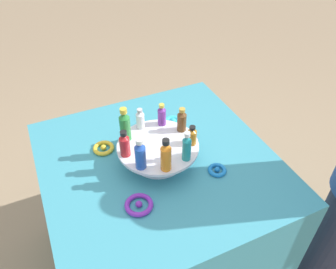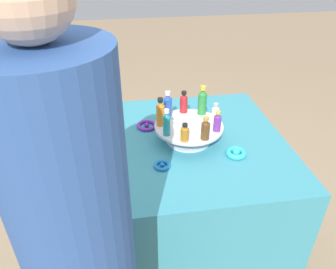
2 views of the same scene
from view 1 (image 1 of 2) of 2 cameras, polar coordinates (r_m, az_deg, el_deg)
name	(u,v)px [view 1 (image 1 of 2)]	position (r m, az deg, el deg)	size (l,w,h in m)	color
ground_plane	(161,257)	(2.00, -1.24, -20.48)	(12.00, 12.00, 0.00)	#997F60
party_table	(160,216)	(1.67, -1.43, -13.96)	(0.95, 0.95, 0.77)	teal
display_stand	(158,150)	(1.34, -1.74, -2.80)	(0.33, 0.33, 0.09)	silver
bottle_amber	(192,136)	(1.30, 4.20, -0.21)	(0.04, 0.04, 0.09)	#AD6B19
bottle_brown	(182,120)	(1.36, 2.42, 2.48)	(0.04, 0.04, 0.11)	brown
bottle_purple	(162,115)	(1.39, -1.09, 3.40)	(0.04, 0.04, 0.10)	#702D93
bottle_clear	(140,119)	(1.38, -4.86, 2.69)	(0.04, 0.04, 0.09)	silver
bottle_green	(125,125)	(1.31, -7.51, 1.58)	(0.04, 0.04, 0.15)	#288438
bottle_red	(125,144)	(1.25, -7.58, -1.68)	(0.04, 0.04, 0.11)	#B21E23
bottle_blue	(140,155)	(1.19, -4.84, -3.52)	(0.04, 0.04, 0.13)	#234CAD
bottle_orange	(166,156)	(1.17, -0.37, -3.74)	(0.04, 0.04, 0.14)	orange
bottle_teal	(187,147)	(1.22, 3.28, -2.21)	(0.03, 0.03, 0.13)	teal
ribbon_bow_blue	(217,170)	(1.34, 8.56, -6.13)	(0.07, 0.07, 0.02)	blue
ribbon_bow_teal	(173,122)	(1.55, 0.90, 2.11)	(0.10, 0.10, 0.04)	#2DB7CC
ribbon_bow_gold	(104,148)	(1.44, -11.16, -2.32)	(0.09, 0.09, 0.03)	gold
ribbon_bow_purple	(139,205)	(1.21, -5.09, -12.09)	(0.10, 0.10, 0.03)	purple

